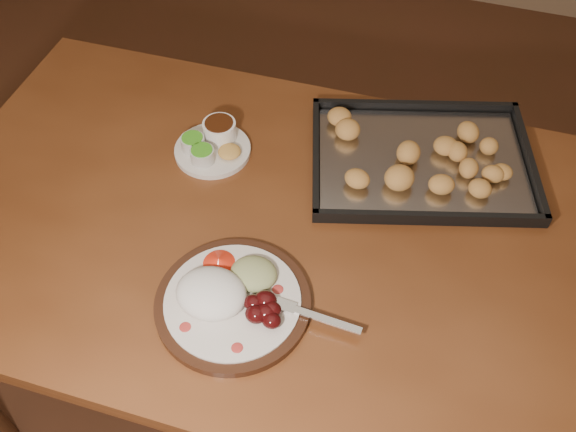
% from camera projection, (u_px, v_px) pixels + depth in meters
% --- Properties ---
extents(ground, '(4.00, 4.00, 0.00)m').
position_uv_depth(ground, '(257.00, 310.00, 2.05)').
color(ground, '#512A1B').
rests_on(ground, ground).
extents(dining_table, '(1.52, 0.93, 0.75)m').
position_uv_depth(dining_table, '(281.00, 253.00, 1.38)').
color(dining_table, brown).
rests_on(dining_table, ground).
extents(dinner_plate, '(0.38, 0.29, 0.07)m').
position_uv_depth(dinner_plate, '(230.00, 297.00, 1.17)').
color(dinner_plate, black).
rests_on(dinner_plate, dining_table).
extents(condiment_saucer, '(0.17, 0.17, 0.06)m').
position_uv_depth(condiment_saucer, '(212.00, 144.00, 1.43)').
color(condiment_saucer, silver).
rests_on(condiment_saucer, dining_table).
extents(baking_tray, '(0.56, 0.47, 0.05)m').
position_uv_depth(baking_tray, '(422.00, 158.00, 1.41)').
color(baking_tray, black).
rests_on(baking_tray, dining_table).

